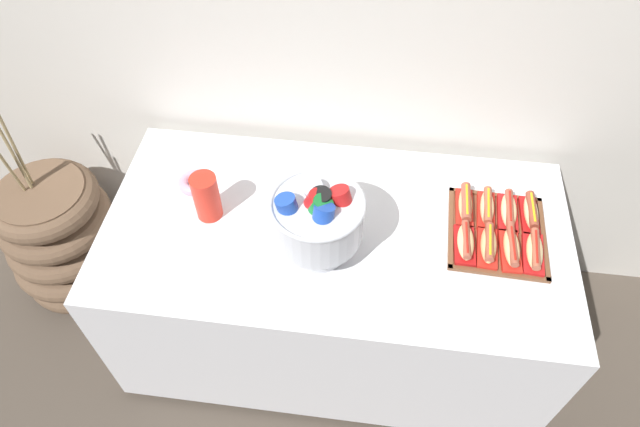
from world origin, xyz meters
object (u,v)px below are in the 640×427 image
(serving_tray, at_px, (496,233))
(cup_stack, at_px, (206,197))
(hot_dog_4, at_px, (465,205))
(hot_dog_0, at_px, (465,243))
(hot_dog_2, at_px, (511,248))
(hot_dog_3, at_px, (534,251))
(punch_bowl, at_px, (317,217))
(hot_dog_1, at_px, (488,245))
(donut, at_px, (195,183))
(buffet_table, at_px, (334,282))
(floor_vase, at_px, (66,237))
(hot_dog_5, at_px, (487,208))
(hot_dog_7, at_px, (531,213))
(hot_dog_6, at_px, (508,211))

(serving_tray, relative_size, cup_stack, 2.04)
(hot_dog_4, bearing_deg, hot_dog_0, -91.89)
(hot_dog_2, distance_m, hot_dog_3, 0.08)
(serving_tray, distance_m, hot_dog_2, 0.10)
(hot_dog_0, bearing_deg, punch_bowl, -173.16)
(hot_dog_0, xyz_separation_m, hot_dog_4, (0.01, 0.16, 0.00))
(cup_stack, bearing_deg, serving_tray, 2.18)
(hot_dog_4, bearing_deg, hot_dog_1, -67.45)
(serving_tray, xyz_separation_m, donut, (-1.09, 0.08, 0.01))
(donut, bearing_deg, buffet_table, -13.42)
(floor_vase, distance_m, punch_bowl, 1.35)
(buffet_table, bearing_deg, floor_vase, 173.12)
(floor_vase, xyz_separation_m, cup_stack, (0.77, -0.14, 0.55))
(hot_dog_1, distance_m, cup_stack, 0.97)
(hot_dog_3, bearing_deg, donut, 171.90)
(floor_vase, xyz_separation_m, hot_dog_0, (1.66, -0.18, 0.49))
(hot_dog_1, distance_m, hot_dog_5, 0.17)
(hot_dog_2, xyz_separation_m, punch_bowl, (-0.64, -0.05, 0.13))
(hot_dog_2, height_order, cup_stack, cup_stack)
(hot_dog_4, xyz_separation_m, donut, (-0.98, -0.00, -0.02))
(hot_dog_5, bearing_deg, floor_vase, 179.33)
(floor_vase, height_order, cup_stack, floor_vase)
(hot_dog_2, bearing_deg, buffet_table, 176.13)
(buffet_table, relative_size, hot_dog_2, 9.41)
(cup_stack, bearing_deg, hot_dog_0, -2.61)
(hot_dog_2, relative_size, hot_dog_3, 1.00)
(hot_dog_7, relative_size, cup_stack, 0.95)
(hot_dog_1, height_order, punch_bowl, punch_bowl)
(floor_vase, xyz_separation_m, hot_dog_3, (1.89, -0.19, 0.49))
(hot_dog_5, relative_size, hot_dog_6, 1.00)
(hot_dog_7, bearing_deg, punch_bowl, -163.31)
(hot_dog_0, relative_size, hot_dog_5, 0.93)
(hot_dog_1, height_order, hot_dog_6, hot_dog_1)
(hot_dog_1, bearing_deg, hot_dog_7, 45.84)
(hot_dog_5, height_order, cup_stack, cup_stack)
(buffet_table, relative_size, hot_dog_1, 9.59)
(hot_dog_7, bearing_deg, cup_stack, -174.04)
(serving_tray, bearing_deg, donut, 175.56)
(hot_dog_1, relative_size, hot_dog_7, 0.99)
(hot_dog_0, distance_m, punch_bowl, 0.51)
(serving_tray, relative_size, hot_dog_1, 2.17)
(floor_vase, bearing_deg, hot_dog_3, -5.75)
(punch_bowl, relative_size, cup_stack, 1.68)
(hot_dog_5, xyz_separation_m, cup_stack, (-0.97, -0.12, 0.06))
(buffet_table, bearing_deg, serving_tray, 4.54)
(hot_dog_7, bearing_deg, hot_dog_0, -145.64)
(hot_dog_6, bearing_deg, punch_bowl, -161.30)
(hot_dog_0, bearing_deg, hot_dog_7, 34.36)
(cup_stack, bearing_deg, hot_dog_6, 6.52)
(punch_bowl, distance_m, cup_stack, 0.42)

